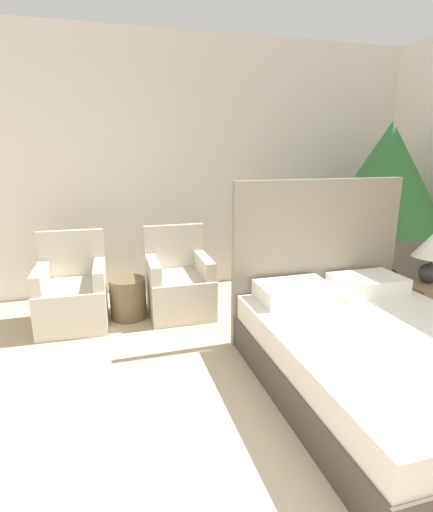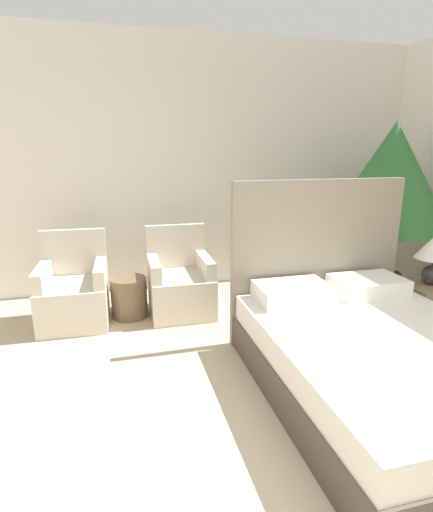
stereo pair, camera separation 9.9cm
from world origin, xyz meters
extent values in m
cube|color=silver|center=(0.00, 3.80, 1.45)|extent=(10.00, 0.06, 2.90)
cube|color=#4C4238|center=(0.82, 1.10, 0.14)|extent=(1.54, 1.97, 0.27)
cube|color=silver|center=(0.82, 1.10, 0.37)|extent=(1.51, 1.93, 0.20)
cube|color=gray|center=(0.82, 2.11, 0.71)|extent=(1.57, 0.06, 1.42)
cube|color=white|center=(0.48, 1.85, 0.54)|extent=(0.58, 0.39, 0.14)
cube|color=white|center=(1.17, 1.85, 0.54)|extent=(0.58, 0.39, 0.14)
cube|color=beige|center=(-1.31, 2.92, 0.21)|extent=(0.65, 0.68, 0.41)
cube|color=beige|center=(-1.30, 3.22, 0.65)|extent=(0.63, 0.08, 0.47)
cube|color=beige|center=(-1.57, 2.93, 0.50)|extent=(0.12, 0.60, 0.18)
cube|color=beige|center=(-1.04, 2.91, 0.50)|extent=(0.12, 0.60, 0.18)
cube|color=beige|center=(-0.26, 2.92, 0.21)|extent=(0.64, 0.66, 0.41)
cube|color=beige|center=(-0.26, 3.22, 0.65)|extent=(0.63, 0.07, 0.47)
cube|color=beige|center=(-0.53, 2.92, 0.50)|extent=(0.11, 0.59, 0.18)
cube|color=beige|center=(0.00, 2.91, 0.50)|extent=(0.11, 0.59, 0.18)
cylinder|color=#4C4C4C|center=(2.04, 2.82, 0.14)|extent=(0.45, 0.45, 0.29)
cylinder|color=brown|center=(2.04, 2.82, 0.54)|extent=(0.06, 0.06, 0.51)
cone|color=#2D6B33|center=(2.04, 2.82, 1.37)|extent=(1.31, 1.31, 1.15)
cube|color=#937A56|center=(1.89, 1.92, 0.23)|extent=(0.43, 0.39, 0.46)
sphere|color=#333333|center=(1.91, 1.94, 0.55)|extent=(0.18, 0.18, 0.18)
cylinder|color=#333333|center=(1.91, 1.94, 0.67)|extent=(0.02, 0.02, 0.06)
cone|color=silver|center=(1.91, 1.94, 0.82)|extent=(0.35, 0.35, 0.23)
cylinder|color=brown|center=(-0.78, 2.96, 0.20)|extent=(0.36, 0.36, 0.41)
camera|label=1|loc=(-0.96, -0.90, 1.67)|focal=28.00mm
camera|label=2|loc=(-0.87, -0.93, 1.67)|focal=28.00mm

